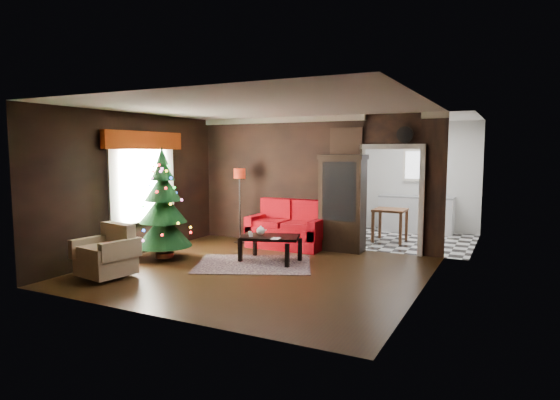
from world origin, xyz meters
The scene contains 26 objects.
floor centered at (0.00, 0.00, 0.00)m, with size 5.50×5.50×0.00m, color black.
ceiling centered at (0.00, 0.00, 2.80)m, with size 5.50×5.50×0.00m, color white.
wall_back centered at (0.00, 2.50, 1.40)m, with size 5.50×5.50×0.00m, color black.
wall_front centered at (0.00, -2.50, 1.40)m, with size 5.50×5.50×0.00m, color black.
wall_left centered at (-2.75, 0.00, 1.40)m, with size 5.50×5.50×0.00m, color black.
wall_right centered at (2.75, 0.00, 1.40)m, with size 5.50×5.50×0.00m, color black.
doorway centered at (1.70, 2.50, 1.05)m, with size 1.10×0.10×2.10m, color #EEE4CF, non-canonical shape.
left_window centered at (-2.71, 0.20, 1.45)m, with size 0.05×1.60×1.40m, color white.
valance centered at (-2.63, 0.20, 2.27)m, with size 0.12×2.10×0.35m, color maroon.
kitchen_floor centered at (1.70, 4.00, 0.00)m, with size 3.00×3.00×0.00m, color white.
kitchen_window centered at (1.70, 5.45, 1.70)m, with size 0.70×0.06×0.70m, color white.
rug centered at (-0.28, 0.40, 0.01)m, with size 2.05×1.49×0.01m, color #42313B.
loveseat centered at (-0.40, 2.05, 0.50)m, with size 1.70×0.90×1.00m, color #8E0903, non-canonical shape.
curio_cabinet centered at (0.75, 2.27, 0.95)m, with size 0.90×0.45×1.90m, color black, non-canonical shape.
floor_lamp centered at (-1.61, 2.07, 0.83)m, with size 0.28×0.28×1.69m, color black, non-canonical shape.
christmas_tree centered at (-2.05, 0.02, 1.05)m, with size 1.07×1.07×2.04m, color #14361D, non-canonical shape.
armchair centered at (-1.98, -1.47, 0.46)m, with size 0.78×0.78×0.80m, color #9C8159, non-canonical shape.
coffee_table centered at (-0.12, 0.73, 0.25)m, with size 1.06×0.64×0.48m, color black, non-canonical shape.
teapot centered at (-0.32, 0.73, 0.57)m, with size 0.18×0.18×0.17m, color white, non-canonical shape.
cup_a centered at (-0.40, 0.50, 0.52)m, with size 0.07×0.07×0.06m, color white.
cup_b centered at (-0.53, 0.68, 0.52)m, with size 0.07×0.07×0.06m, color silver.
book centered at (0.05, 0.48, 0.59)m, with size 0.15×0.02×0.20m, color #9F8265.
wall_clock centered at (1.95, 2.45, 2.38)m, with size 0.32×0.32×0.06m, color white.
painting centered at (0.75, 2.46, 2.25)m, with size 0.62×0.05×0.52m, color #A16541.
kitchen_counter centered at (1.70, 5.20, 0.45)m, with size 1.80×0.60×0.90m, color silver.
kitchen_table centered at (1.40, 3.70, 0.38)m, with size 0.70×0.70×0.75m, color brown, non-canonical shape.
Camera 1 is at (3.93, -6.89, 2.07)m, focal length 30.15 mm.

